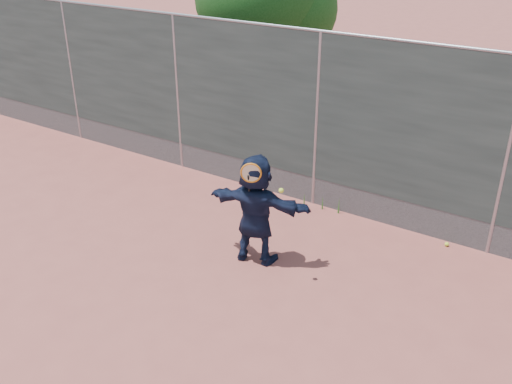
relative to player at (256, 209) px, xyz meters
The scene contains 6 objects.
ground 1.66m from the player, 95.63° to the right, with size 80.00×80.00×0.00m, color #9E4C42.
player is the anchor object (origin of this frame).
ball_ground 3.09m from the player, 39.79° to the left, with size 0.07×0.07×0.07m, color #D2E833.
fence 2.21m from the player, 93.88° to the left, with size 20.00×0.06×3.03m.
swing_action 0.67m from the player, 64.23° to the right, with size 0.68×0.18×0.51m.
weed_clump 2.08m from the player, 85.50° to the left, with size 0.68×0.07×0.30m.
Camera 1 is at (4.07, -4.61, 4.68)m, focal length 40.00 mm.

